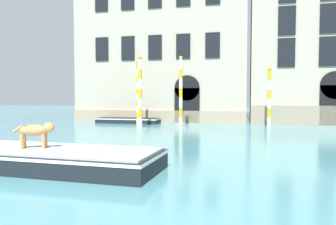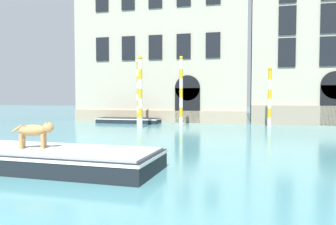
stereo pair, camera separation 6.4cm
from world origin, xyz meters
TOP-DOWN VIEW (x-y plane):
  - palazzo_left at (-1.08, 24.80)m, footprint 13.83×6.13m
  - palazzo_right at (11.24, 24.79)m, footprint 10.21×6.13m
  - boat_foreground at (0.38, 5.38)m, footprint 6.50×2.52m
  - dog_on_deck at (0.07, 5.31)m, footprint 1.09×0.58m
  - boat_moored_near_palazzo at (-2.86, 20.56)m, footprint 4.78×1.56m
  - mooring_pole_0 at (-0.90, 17.48)m, footprint 0.27×0.27m
  - mooring_pole_1 at (1.55, 18.71)m, footprint 0.24×0.24m
  - mooring_pole_3 at (7.28, 19.79)m, footprint 0.25×0.25m
  - mooring_pole_5 at (-1.66, 19.29)m, footprint 0.22×0.22m

SIDE VIEW (x-z plane):
  - boat_moored_near_palazzo at x=-2.86m, z-range 0.01..0.40m
  - boat_foreground at x=0.38m, z-range 0.02..0.60m
  - dog_on_deck at x=0.07m, z-range 0.69..1.45m
  - mooring_pole_3 at x=7.28m, z-range 0.02..3.97m
  - mooring_pole_5 at x=-1.66m, z-range 0.02..4.55m
  - mooring_pole_0 at x=-0.90m, z-range 0.02..4.67m
  - mooring_pole_1 at x=1.55m, z-range 0.02..4.72m
  - palazzo_left at x=-1.08m, z-range -0.01..13.26m
  - palazzo_right at x=11.24m, z-range -0.02..14.65m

